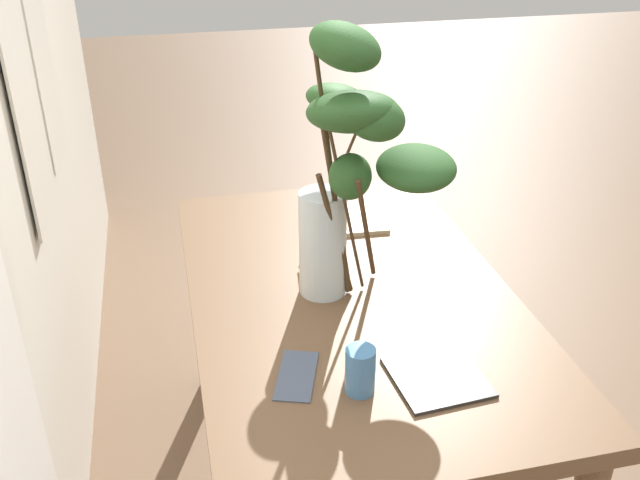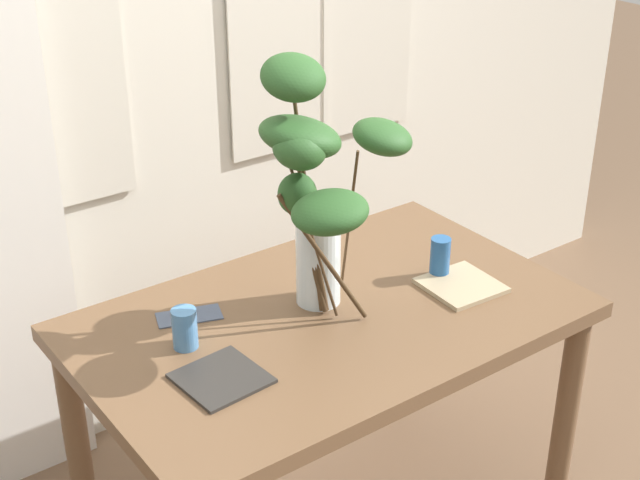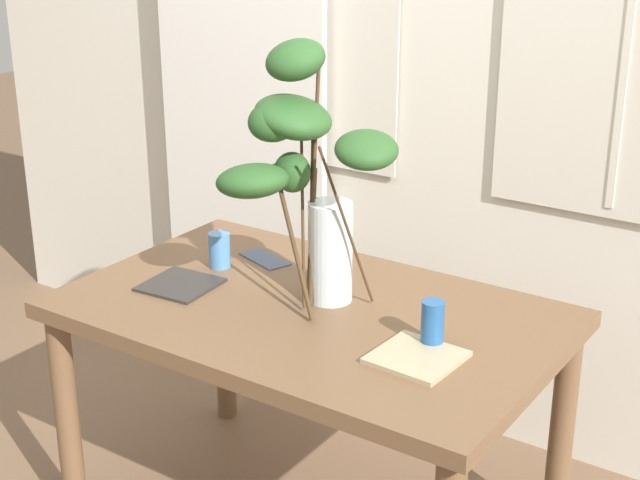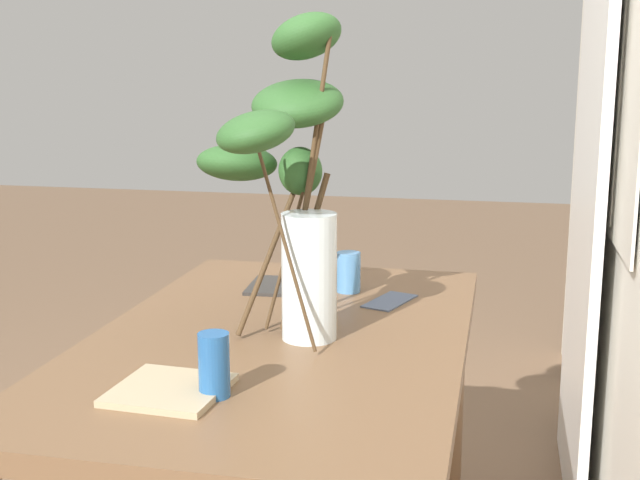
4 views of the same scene
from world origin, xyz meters
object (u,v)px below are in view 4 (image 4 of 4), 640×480
(dining_table, at_px, (281,373))
(vase_with_branches, at_px, (287,162))
(plate_square_right, at_px, (170,390))
(drinking_glass_blue_right, at_px, (214,365))
(plate_square_left, at_px, (285,286))
(drinking_glass_blue_left, at_px, (349,272))

(dining_table, xyz_separation_m, vase_with_branches, (-0.03, 0.01, 0.51))
(plate_square_right, bearing_deg, dining_table, 164.42)
(vase_with_branches, height_order, plate_square_right, vase_with_branches)
(drinking_glass_blue_right, height_order, plate_square_right, drinking_glass_blue_right)
(vase_with_branches, xyz_separation_m, plate_square_left, (-0.38, -0.11, -0.40))
(drinking_glass_blue_left, distance_m, plate_square_right, 0.84)
(vase_with_branches, distance_m, drinking_glass_blue_right, 0.55)
(dining_table, distance_m, drinking_glass_blue_right, 0.44)
(dining_table, relative_size, vase_with_branches, 1.82)
(dining_table, relative_size, plate_square_left, 6.92)
(plate_square_left, bearing_deg, drinking_glass_blue_right, 5.19)
(drinking_glass_blue_left, relative_size, plate_square_right, 0.54)
(drinking_glass_blue_left, xyz_separation_m, plate_square_right, (0.82, -0.20, -0.05))
(drinking_glass_blue_right, bearing_deg, drinking_glass_blue_left, 172.11)
(vase_with_branches, height_order, drinking_glass_blue_right, vase_with_branches)
(plate_square_left, bearing_deg, drinking_glass_blue_left, 89.64)
(drinking_glass_blue_left, distance_m, plate_square_left, 0.19)
(dining_table, height_order, drinking_glass_blue_left, drinking_glass_blue_left)
(dining_table, bearing_deg, plate_square_left, -166.70)
(drinking_glass_blue_right, relative_size, plate_square_right, 0.61)
(vase_with_branches, xyz_separation_m, plate_square_right, (0.44, -0.13, -0.40))
(dining_table, distance_m, plate_square_left, 0.43)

